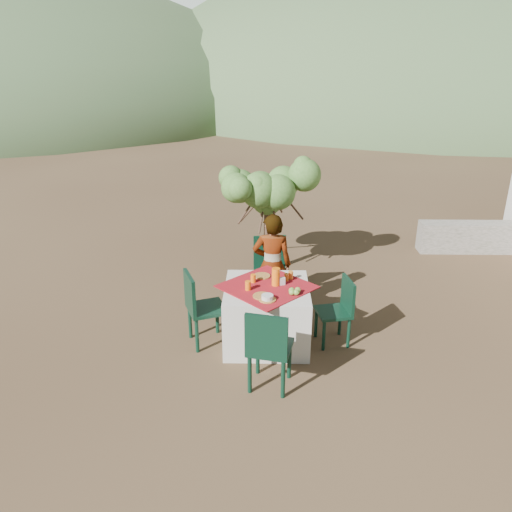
{
  "coord_description": "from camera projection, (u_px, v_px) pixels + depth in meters",
  "views": [
    {
      "loc": [
        -0.51,
        -5.22,
        3.36
      ],
      "look_at": [
        -0.63,
        0.63,
        0.99
      ],
      "focal_mm": 35.0,
      "sensor_mm": 36.0,
      "label": 1
    }
  ],
  "objects": [
    {
      "name": "bowl_plate",
      "position": [
        267.0,
        299.0,
        5.68
      ],
      "size": [
        0.2,
        0.2,
        0.01
      ],
      "primitive_type": "cylinder",
      "color": "#915C27",
      "rests_on": "table"
    },
    {
      "name": "person",
      "position": [
        272.0,
        265.0,
        6.72
      ],
      "size": [
        0.54,
        0.36,
        1.45
      ],
      "primitive_type": "imported",
      "rotation": [
        0.0,
        0.0,
        3.11
      ],
      "color": "#8C6651",
      "rests_on": "ground"
    },
    {
      "name": "plate_near",
      "position": [
        262.0,
        296.0,
        5.76
      ],
      "size": [
        0.21,
        0.21,
        0.01
      ],
      "primitive_type": "cylinder",
      "color": "#915C27",
      "rests_on": "table"
    },
    {
      "name": "juice_pitcher",
      "position": [
        276.0,
        277.0,
        6.01
      ],
      "size": [
        0.1,
        0.1,
        0.22
      ],
      "primitive_type": "cylinder",
      "color": "orange",
      "rests_on": "table"
    },
    {
      "name": "jar_left",
      "position": [
        286.0,
        277.0,
        6.16
      ],
      "size": [
        0.06,
        0.06,
        0.09
      ],
      "primitive_type": "cylinder",
      "color": "orange",
      "rests_on": "table"
    },
    {
      "name": "chair_far",
      "position": [
        270.0,
        268.0,
        7.07
      ],
      "size": [
        0.51,
        0.51,
        0.99
      ],
      "rotation": [
        0.0,
        0.0,
        0.12
      ],
      "color": "black",
      "rests_on": "ground"
    },
    {
      "name": "stone_wall",
      "position": [
        491.0,
        237.0,
        9.07
      ],
      "size": [
        2.6,
        0.35,
        0.55
      ],
      "primitive_type": "cube",
      "color": "gray",
      "rests_on": "ground"
    },
    {
      "name": "hill_far_center",
      "position": [
        235.0,
        88.0,
        54.35
      ],
      "size": [
        60.0,
        60.0,
        24.0
      ],
      "primitive_type": "ellipsoid",
      "color": "gray",
      "rests_on": "ground"
    },
    {
      "name": "plate_far",
      "position": [
        262.0,
        276.0,
        6.29
      ],
      "size": [
        0.21,
        0.21,
        0.01
      ],
      "primitive_type": "cylinder",
      "color": "#915C27",
      "rests_on": "table"
    },
    {
      "name": "hill_near_left",
      "position": [
        12.0,
        107.0,
        34.23
      ],
      "size": [
        40.0,
        40.0,
        16.0
      ],
      "primitive_type": "ellipsoid",
      "color": "#374C2B",
      "rests_on": "ground"
    },
    {
      "name": "ground",
      "position": [
        306.0,
        351.0,
        6.09
      ],
      "size": [
        160.0,
        160.0,
        0.0
      ],
      "primitive_type": "plane",
      "color": "#3B2A1A",
      "rests_on": "ground"
    },
    {
      "name": "glass_far",
      "position": [
        253.0,
        278.0,
        6.11
      ],
      "size": [
        0.06,
        0.06,
        0.1
      ],
      "primitive_type": "cylinder",
      "color": "orange",
      "rests_on": "table"
    },
    {
      "name": "shrub_tree",
      "position": [
        271.0,
        194.0,
        7.86
      ],
      "size": [
        1.42,
        1.39,
        1.67
      ],
      "color": "#4E3227",
      "rests_on": "ground"
    },
    {
      "name": "chair_near",
      "position": [
        269.0,
        347.0,
        5.2
      ],
      "size": [
        0.53,
        0.53,
        0.96
      ],
      "rotation": [
        0.0,
        0.0,
        2.92
      ],
      "color": "black",
      "rests_on": "ground"
    },
    {
      "name": "table",
      "position": [
        267.0,
        314.0,
        6.17
      ],
      "size": [
        1.3,
        1.3,
        0.76
      ],
      "color": "silver",
      "rests_on": "ground"
    },
    {
      "name": "chair_right",
      "position": [
        339.0,
        308.0,
        6.12
      ],
      "size": [
        0.46,
        0.46,
        0.85
      ],
      "rotation": [
        0.0,
        0.0,
        4.92
      ],
      "color": "black",
      "rests_on": "ground"
    },
    {
      "name": "fruit_cluster",
      "position": [
        294.0,
        291.0,
        5.81
      ],
      "size": [
        0.14,
        0.13,
        0.07
      ],
      "color": "olive",
      "rests_on": "table"
    },
    {
      "name": "jar_right",
      "position": [
        291.0,
        275.0,
        6.21
      ],
      "size": [
        0.06,
        0.06,
        0.1
      ],
      "primitive_type": "cylinder",
      "color": "orange",
      "rests_on": "table"
    },
    {
      "name": "chair_left",
      "position": [
        200.0,
        305.0,
        6.06
      ],
      "size": [
        0.57,
        0.57,
        0.95
      ],
      "rotation": [
        0.0,
        0.0,
        1.95
      ],
      "color": "black",
      "rests_on": "ground"
    },
    {
      "name": "napkin_holder",
      "position": [
        282.0,
        281.0,
        6.04
      ],
      "size": [
        0.08,
        0.06,
        0.09
      ],
      "primitive_type": "cube",
      "rotation": [
        0.0,
        0.0,
        0.33
      ],
      "color": "silver",
      "rests_on": "table"
    },
    {
      "name": "hill_near_right",
      "position": [
        425.0,
        101.0,
        39.22
      ],
      "size": [
        48.0,
        48.0,
        20.0
      ],
      "primitive_type": "ellipsoid",
      "color": "#374C2B",
      "rests_on": "ground"
    },
    {
      "name": "glass_near",
      "position": [
        248.0,
        286.0,
        5.91
      ],
      "size": [
        0.07,
        0.07,
        0.11
      ],
      "primitive_type": "cylinder",
      "color": "orange",
      "rests_on": "table"
    },
    {
      "name": "white_bowl",
      "position": [
        267.0,
        297.0,
        5.67
      ],
      "size": [
        0.14,
        0.14,
        0.05
      ],
      "primitive_type": "cylinder",
      "color": "silver",
      "rests_on": "bowl_plate"
    }
  ]
}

